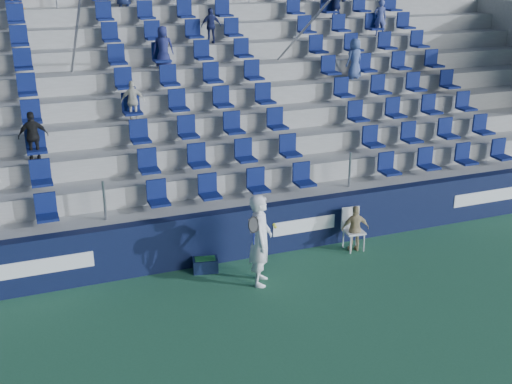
{
  "coord_description": "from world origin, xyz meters",
  "views": [
    {
      "loc": [
        -4.62,
        -9.62,
        6.58
      ],
      "look_at": [
        0.2,
        2.8,
        1.7
      ],
      "focal_mm": 45.0,
      "sensor_mm": 36.0,
      "label": 1
    }
  ],
  "objects": [
    {
      "name": "line_judge",
      "position": [
        2.6,
        2.5,
        0.56
      ],
      "size": [
        0.71,
        0.42,
        1.13
      ],
      "primitive_type": "imported",
      "rotation": [
        0.0,
        0.0,
        2.91
      ],
      "color": "tan",
      "rests_on": "ground"
    },
    {
      "name": "grandstand",
      "position": [
        -0.01,
        8.24,
        2.14
      ],
      "size": [
        24.0,
        8.17,
        6.63
      ],
      "color": "#A2A29C",
      "rests_on": "ground"
    },
    {
      "name": "line_judge_chair",
      "position": [
        2.6,
        2.66,
        0.58
      ],
      "size": [
        0.48,
        0.49,
        1.02
      ],
      "color": "white",
      "rests_on": "ground"
    },
    {
      "name": "sponsor_wall",
      "position": [
        0.0,
        3.15,
        0.6
      ],
      "size": [
        24.0,
        0.32,
        1.2
      ],
      "color": "#0E1534",
      "rests_on": "ground"
    },
    {
      "name": "ball_bin",
      "position": [
        -1.03,
        2.75,
        0.17
      ],
      "size": [
        0.61,
        0.46,
        0.31
      ],
      "color": "#0F1A37",
      "rests_on": "ground"
    },
    {
      "name": "ground",
      "position": [
        0.0,
        0.0,
        0.0
      ],
      "size": [
        70.0,
        70.0,
        0.0
      ],
      "primitive_type": "plane",
      "color": "#2B6443",
      "rests_on": "ground"
    },
    {
      "name": "tennis_player",
      "position": [
        -0.09,
        1.8,
        1.01
      ],
      "size": [
        0.77,
        0.87,
        2.01
      ],
      "color": "white",
      "rests_on": "ground"
    }
  ]
}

